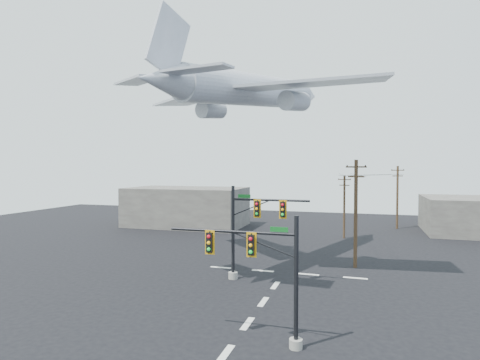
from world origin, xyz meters
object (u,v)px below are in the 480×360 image
(utility_pole_a, at_px, (356,211))
(airliner, at_px, (252,91))
(signal_mast_near, at_px, (266,275))
(signal_mast_far, at_px, (248,230))
(utility_pole_b, at_px, (344,205))
(utility_pole_c, at_px, (397,196))

(utility_pole_a, relative_size, airliner, 0.37)
(signal_mast_near, xyz_separation_m, signal_mast_far, (-4.15, 11.21, 0.40))
(utility_pole_b, bearing_deg, utility_pole_a, -74.62)
(signal_mast_far, relative_size, utility_pole_c, 0.82)
(signal_mast_far, xyz_separation_m, airliner, (-1.27, 5.56, 12.45))
(signal_mast_near, xyz_separation_m, utility_pole_a, (4.20, 18.09, 1.50))
(utility_pole_a, relative_size, utility_pole_c, 1.06)
(signal_mast_near, xyz_separation_m, airliner, (-5.42, 16.77, 12.85))
(utility_pole_c, distance_m, airliner, 33.11)
(signal_mast_far, distance_m, airliner, 13.69)
(signal_mast_near, distance_m, utility_pole_a, 18.63)
(utility_pole_b, relative_size, utility_pole_c, 0.87)
(airliner, bearing_deg, utility_pole_b, -6.61)
(utility_pole_a, xyz_separation_m, airliner, (-9.62, -1.32, 11.35))
(utility_pole_a, height_order, utility_pole_b, utility_pole_a)
(signal_mast_far, bearing_deg, airliner, 102.87)
(utility_pole_a, bearing_deg, signal_mast_far, -116.10)
(airliner, bearing_deg, signal_mast_near, -143.06)
(airliner, bearing_deg, signal_mast_far, -148.09)
(signal_mast_near, relative_size, utility_pole_c, 0.78)
(signal_mast_far, height_order, utility_pole_a, utility_pole_a)
(utility_pole_b, relative_size, airliner, 0.30)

